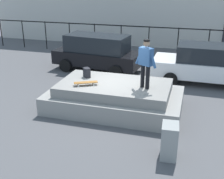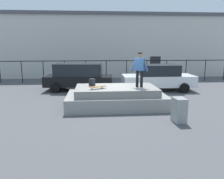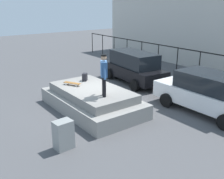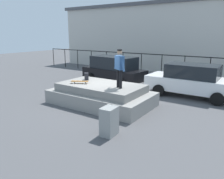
{
  "view_description": "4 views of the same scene",
  "coord_description": "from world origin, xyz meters",
  "px_view_note": "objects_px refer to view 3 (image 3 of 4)",
  "views": [
    {
      "loc": [
        2.72,
        -9.67,
        4.66
      ],
      "look_at": [
        -0.23,
        0.47,
        0.48
      ],
      "focal_mm": 46.67,
      "sensor_mm": 36.0,
      "label": 1
    },
    {
      "loc": [
        -1.07,
        -11.15,
        3.02
      ],
      "look_at": [
        -0.1,
        0.48,
        0.73
      ],
      "focal_mm": 36.16,
      "sensor_mm": 36.0,
      "label": 2
    },
    {
      "loc": [
        9.5,
        -6.14,
        4.62
      ],
      "look_at": [
        -0.05,
        0.99,
        0.69
      ],
      "focal_mm": 42.77,
      "sensor_mm": 36.0,
      "label": 3
    },
    {
      "loc": [
        6.27,
        -8.44,
        3.35
      ],
      "look_at": [
        0.35,
        0.32,
        0.67
      ],
      "focal_mm": 35.58,
      "sensor_mm": 36.0,
      "label": 4
    }
  ],
  "objects_px": {
    "skateboarder": "(104,72)",
    "car_white_sedan_mid": "(208,93)",
    "car_black_hatchback_near": "(134,67)",
    "skateboard": "(72,83)",
    "utility_box": "(63,135)",
    "backpack": "(85,77)"
  },
  "relations": [
    {
      "from": "backpack",
      "to": "car_black_hatchback_near",
      "type": "bearing_deg",
      "value": 148.96
    },
    {
      "from": "skateboard",
      "to": "skateboarder",
      "type": "bearing_deg",
      "value": 9.35
    },
    {
      "from": "skateboarder",
      "to": "car_black_hatchback_near",
      "type": "bearing_deg",
      "value": 126.25
    },
    {
      "from": "skateboarder",
      "to": "car_black_hatchback_near",
      "type": "xyz_separation_m",
      "value": [
        -3.25,
        4.44,
        -1.02
      ]
    },
    {
      "from": "car_black_hatchback_near",
      "to": "car_white_sedan_mid",
      "type": "relative_size",
      "value": 0.97
    },
    {
      "from": "backpack",
      "to": "utility_box",
      "type": "bearing_deg",
      "value": 5.5
    },
    {
      "from": "utility_box",
      "to": "skateboard",
      "type": "bearing_deg",
      "value": 142.65
    },
    {
      "from": "utility_box",
      "to": "car_black_hatchback_near",
      "type": "bearing_deg",
      "value": 118.52
    },
    {
      "from": "car_black_hatchback_near",
      "to": "utility_box",
      "type": "xyz_separation_m",
      "value": [
        4.39,
        -6.86,
        -0.47
      ]
    },
    {
      "from": "backpack",
      "to": "car_white_sedan_mid",
      "type": "distance_m",
      "value": 5.67
    },
    {
      "from": "skateboard",
      "to": "car_white_sedan_mid",
      "type": "bearing_deg",
      "value": 46.26
    },
    {
      "from": "backpack",
      "to": "car_black_hatchback_near",
      "type": "distance_m",
      "value": 4.04
    },
    {
      "from": "backpack",
      "to": "utility_box",
      "type": "distance_m",
      "value": 4.59
    },
    {
      "from": "backpack",
      "to": "car_black_hatchback_near",
      "type": "xyz_separation_m",
      "value": [
        -0.92,
        3.93,
        -0.22
      ]
    },
    {
      "from": "utility_box",
      "to": "backpack",
      "type": "bearing_deg",
      "value": 135.69
    },
    {
      "from": "skateboarder",
      "to": "skateboard",
      "type": "xyz_separation_m",
      "value": [
        -2.05,
        -0.34,
        -0.88
      ]
    },
    {
      "from": "skateboarder",
      "to": "car_white_sedan_mid",
      "type": "relative_size",
      "value": 0.35
    },
    {
      "from": "skateboard",
      "to": "car_black_hatchback_near",
      "type": "height_order",
      "value": "car_black_hatchback_near"
    },
    {
      "from": "backpack",
      "to": "utility_box",
      "type": "xyz_separation_m",
      "value": [
        3.46,
        -2.93,
        -0.69
      ]
    },
    {
      "from": "skateboard",
      "to": "car_white_sedan_mid",
      "type": "relative_size",
      "value": 0.17
    },
    {
      "from": "skateboard",
      "to": "utility_box",
      "type": "bearing_deg",
      "value": -33.29
    },
    {
      "from": "skateboard",
      "to": "utility_box",
      "type": "height_order",
      "value": "skateboard"
    }
  ]
}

